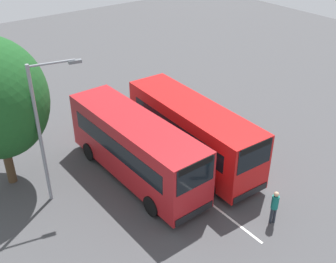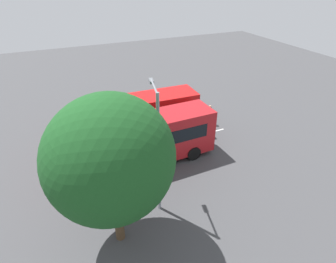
{
  "view_description": "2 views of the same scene",
  "coord_description": "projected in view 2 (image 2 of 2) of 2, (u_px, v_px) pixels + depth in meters",
  "views": [
    {
      "loc": [
        14.49,
        -10.65,
        12.87
      ],
      "look_at": [
        -0.43,
        0.52,
        1.94
      ],
      "focal_mm": 43.75,
      "sensor_mm": 36.0,
      "label": 1
    },
    {
      "loc": [
        -5.37,
        -16.25,
        11.51
      ],
      "look_at": [
        1.48,
        -0.64,
        1.43
      ],
      "focal_mm": 29.58,
      "sensor_mm": 36.0,
      "label": 2
    }
  ],
  "objects": [
    {
      "name": "depot_tree",
      "position": [
        111.0,
        161.0,
        11.34
      ],
      "size": [
        5.49,
        4.94,
        7.6
      ],
      "color": "#4C3823",
      "rests_on": "ground"
    },
    {
      "name": "street_lamp",
      "position": [
        158.0,
        146.0,
        13.57
      ],
      "size": [
        0.66,
        2.26,
        6.9
      ],
      "rotation": [
        0.0,
        0.0,
        1.35
      ],
      "color": "gray",
      "rests_on": "ground"
    },
    {
      "name": "lane_stripe_outer_left",
      "position": [
        146.0,
        148.0,
        20.52
      ],
      "size": [
        13.68,
        0.29,
        0.01
      ],
      "primitive_type": "cube",
      "rotation": [
        0.0,
        0.0,
        0.01
      ],
      "color": "silver",
      "rests_on": "ground"
    },
    {
      "name": "bus_far_left",
      "position": [
        148.0,
        139.0,
        18.22
      ],
      "size": [
        9.13,
        2.71,
        3.34
      ],
      "rotation": [
        0.0,
        0.0,
        0.03
      ],
      "color": "#AD191E",
      "rests_on": "ground"
    },
    {
      "name": "ground_plane",
      "position": [
        146.0,
        148.0,
        20.52
      ],
      "size": [
        67.77,
        67.77,
        0.0
      ],
      "primitive_type": "plane",
      "color": "#424244"
    },
    {
      "name": "bus_center_left",
      "position": [
        139.0,
        116.0,
        21.0
      ],
      "size": [
        9.14,
        2.73,
        3.34
      ],
      "rotation": [
        0.0,
        0.0,
        -0.03
      ],
      "color": "red",
      "rests_on": "ground"
    },
    {
      "name": "pedestrian",
      "position": [
        210.0,
        113.0,
        23.26
      ],
      "size": [
        0.42,
        0.42,
        1.72
      ],
      "rotation": [
        0.0,
        0.0,
        2.74
      ],
      "color": "#232833",
      "rests_on": "ground"
    }
  ]
}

